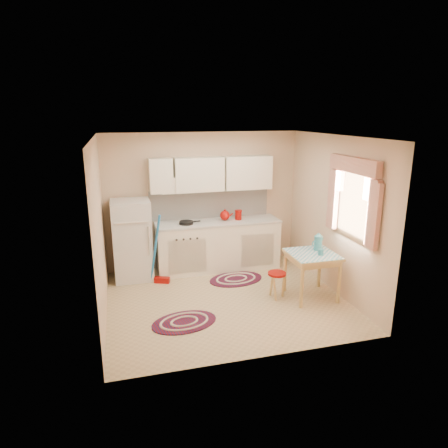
# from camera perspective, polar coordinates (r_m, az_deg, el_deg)

# --- Properties ---
(room_shell) EXTENTS (3.64, 3.60, 2.52)m
(room_shell) POSITION_cam_1_polar(r_m,az_deg,el_deg) (6.11, 1.09, 4.01)
(room_shell) COLOR tan
(room_shell) RESTS_ON ground
(fridge) EXTENTS (0.65, 0.60, 1.40)m
(fridge) POSITION_cam_1_polar(r_m,az_deg,el_deg) (7.08, -12.96, -2.25)
(fridge) COLOR silver
(fridge) RESTS_ON ground
(broom) EXTENTS (0.30, 0.21, 1.20)m
(broom) POSITION_cam_1_polar(r_m,az_deg,el_deg) (6.81, -9.03, -3.66)
(broom) COLOR blue
(broom) RESTS_ON ground
(base_cabinets) EXTENTS (2.25, 0.60, 0.88)m
(base_cabinets) POSITION_cam_1_polar(r_m,az_deg,el_deg) (7.41, -0.86, -3.17)
(base_cabinets) COLOR white
(base_cabinets) RESTS_ON ground
(countertop) EXTENTS (2.27, 0.62, 0.04)m
(countertop) POSITION_cam_1_polar(r_m,az_deg,el_deg) (7.28, -0.88, 0.27)
(countertop) COLOR beige
(countertop) RESTS_ON base_cabinets
(frying_pan) EXTENTS (0.28, 0.28, 0.05)m
(frying_pan) POSITION_cam_1_polar(r_m,az_deg,el_deg) (7.10, -5.43, 0.19)
(frying_pan) COLOR black
(frying_pan) RESTS_ON countertop
(red_kettle) EXTENTS (0.20, 0.18, 0.20)m
(red_kettle) POSITION_cam_1_polar(r_m,az_deg,el_deg) (7.28, 0.11, 1.24)
(red_kettle) COLOR #990A05
(red_kettle) RESTS_ON countertop
(red_canister) EXTENTS (0.14, 0.14, 0.16)m
(red_canister) POSITION_cam_1_polar(r_m,az_deg,el_deg) (7.35, 2.07, 1.23)
(red_canister) COLOR #990A05
(red_canister) RESTS_ON countertop
(table) EXTENTS (0.72, 0.72, 0.72)m
(table) POSITION_cam_1_polar(r_m,az_deg,el_deg) (6.46, 12.34, -7.18)
(table) COLOR #DFB86F
(table) RESTS_ON ground
(stool) EXTENTS (0.37, 0.37, 0.42)m
(stool) POSITION_cam_1_polar(r_m,az_deg,el_deg) (6.40, 7.51, -8.64)
(stool) COLOR #990A05
(stool) RESTS_ON ground
(coffee_pot) EXTENTS (0.17, 0.16, 0.31)m
(coffee_pot) POSITION_cam_1_polar(r_m,az_deg,el_deg) (6.45, 13.29, -2.40)
(coffee_pot) COLOR teal
(coffee_pot) RESTS_ON table
(mug) EXTENTS (0.11, 0.11, 0.10)m
(mug) POSITION_cam_1_polar(r_m,az_deg,el_deg) (6.27, 13.66, -3.96)
(mug) COLOR teal
(mug) RESTS_ON table
(rug_center) EXTENTS (1.04, 0.76, 0.02)m
(rug_center) POSITION_cam_1_polar(r_m,az_deg,el_deg) (7.07, 1.72, -7.87)
(rug_center) COLOR maroon
(rug_center) RESTS_ON ground
(rug_left) EXTENTS (1.02, 0.77, 0.02)m
(rug_left) POSITION_cam_1_polar(r_m,az_deg,el_deg) (5.75, -5.69, -13.78)
(rug_left) COLOR maroon
(rug_left) RESTS_ON ground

